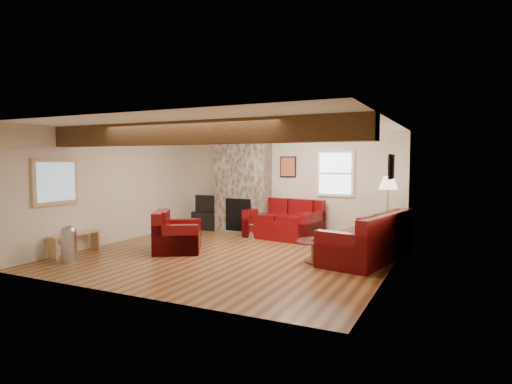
{
  "coord_description": "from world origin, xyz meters",
  "views": [
    {
      "loc": [
        4.04,
        -7.19,
        1.85
      ],
      "look_at": [
        0.38,
        0.4,
        1.23
      ],
      "focal_mm": 30.0,
      "sensor_mm": 36.0,
      "label": 1
    }
  ],
  "objects_px": {
    "coffee_table": "(319,251)",
    "armchair_red": "(178,231)",
    "sofa_three": "(367,236)",
    "loveseat": "(283,219)",
    "television": "(210,204)",
    "tv_cabinet": "(210,221)",
    "floor_lamp": "(388,187)"
  },
  "relations": [
    {
      "from": "coffee_table",
      "to": "armchair_red",
      "type": "bearing_deg",
      "value": -173.58
    },
    {
      "from": "sofa_three",
      "to": "coffee_table",
      "type": "bearing_deg",
      "value": -38.4
    },
    {
      "from": "sofa_three",
      "to": "armchair_red",
      "type": "bearing_deg",
      "value": -63.79
    },
    {
      "from": "loveseat",
      "to": "coffee_table",
      "type": "height_order",
      "value": "loveseat"
    },
    {
      "from": "sofa_three",
      "to": "loveseat",
      "type": "height_order",
      "value": "loveseat"
    },
    {
      "from": "armchair_red",
      "to": "television",
      "type": "xyz_separation_m",
      "value": [
        -0.86,
        2.62,
        0.29
      ]
    },
    {
      "from": "loveseat",
      "to": "armchair_red",
      "type": "height_order",
      "value": "loveseat"
    },
    {
      "from": "tv_cabinet",
      "to": "armchair_red",
      "type": "bearing_deg",
      "value": -71.85
    },
    {
      "from": "armchair_red",
      "to": "floor_lamp",
      "type": "height_order",
      "value": "floor_lamp"
    },
    {
      "from": "loveseat",
      "to": "coffee_table",
      "type": "distance_m",
      "value": 2.52
    },
    {
      "from": "armchair_red",
      "to": "television",
      "type": "bearing_deg",
      "value": -11.79
    },
    {
      "from": "sofa_three",
      "to": "armchair_red",
      "type": "relative_size",
      "value": 2.25
    },
    {
      "from": "coffee_table",
      "to": "tv_cabinet",
      "type": "distance_m",
      "value": 4.41
    },
    {
      "from": "television",
      "to": "floor_lamp",
      "type": "xyz_separation_m",
      "value": [
        4.66,
        -0.36,
        0.6
      ]
    },
    {
      "from": "loveseat",
      "to": "armchair_red",
      "type": "bearing_deg",
      "value": -112.59
    },
    {
      "from": "armchair_red",
      "to": "coffee_table",
      "type": "xyz_separation_m",
      "value": [
        2.9,
        0.33,
        -0.21
      ]
    },
    {
      "from": "armchair_red",
      "to": "coffee_table",
      "type": "distance_m",
      "value": 2.93
    },
    {
      "from": "coffee_table",
      "to": "television",
      "type": "relative_size",
      "value": 1.04
    },
    {
      "from": "television",
      "to": "floor_lamp",
      "type": "relative_size",
      "value": 0.52
    },
    {
      "from": "armchair_red",
      "to": "floor_lamp",
      "type": "distance_m",
      "value": 4.51
    },
    {
      "from": "armchair_red",
      "to": "floor_lamp",
      "type": "bearing_deg",
      "value": -89.15
    },
    {
      "from": "sofa_three",
      "to": "floor_lamp",
      "type": "relative_size",
      "value": 1.52
    },
    {
      "from": "television",
      "to": "tv_cabinet",
      "type": "bearing_deg",
      "value": 0.0
    },
    {
      "from": "loveseat",
      "to": "floor_lamp",
      "type": "distance_m",
      "value": 2.56
    },
    {
      "from": "loveseat",
      "to": "armchair_red",
      "type": "relative_size",
      "value": 1.69
    },
    {
      "from": "loveseat",
      "to": "tv_cabinet",
      "type": "xyz_separation_m",
      "value": [
        -2.25,
        0.3,
        -0.22
      ]
    },
    {
      "from": "armchair_red",
      "to": "floor_lamp",
      "type": "relative_size",
      "value": 0.67
    },
    {
      "from": "coffee_table",
      "to": "television",
      "type": "distance_m",
      "value": 4.44
    },
    {
      "from": "sofa_three",
      "to": "floor_lamp",
      "type": "bearing_deg",
      "value": -175.36
    },
    {
      "from": "tv_cabinet",
      "to": "floor_lamp",
      "type": "xyz_separation_m",
      "value": [
        4.66,
        -0.36,
        1.06
      ]
    },
    {
      "from": "tv_cabinet",
      "to": "floor_lamp",
      "type": "distance_m",
      "value": 4.79
    },
    {
      "from": "tv_cabinet",
      "to": "floor_lamp",
      "type": "bearing_deg",
      "value": -4.4
    }
  ]
}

